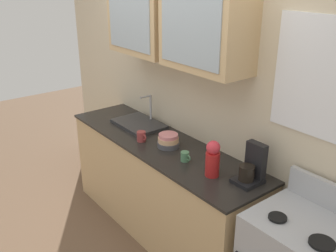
% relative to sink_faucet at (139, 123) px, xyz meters
% --- Properties ---
extents(ground_plane, '(10.00, 10.00, 0.00)m').
position_rel_sink_faucet_xyz_m(ground_plane, '(0.44, -0.08, -0.94)').
color(ground_plane, brown).
extents(back_wall_unit, '(4.30, 0.43, 2.59)m').
position_rel_sink_faucet_xyz_m(back_wall_unit, '(0.45, 0.22, 0.53)').
color(back_wall_unit, beige).
rests_on(back_wall_unit, ground_plane).
extents(counter, '(2.20, 0.60, 0.92)m').
position_rel_sink_faucet_xyz_m(counter, '(0.44, -0.08, -0.48)').
color(counter, tan).
rests_on(counter, ground_plane).
extents(sink_faucet, '(0.51, 0.35, 0.29)m').
position_rel_sink_faucet_xyz_m(sink_faucet, '(0.00, 0.00, 0.00)').
color(sink_faucet, '#2D2D30').
rests_on(sink_faucet, counter).
extents(bowl_stack, '(0.19, 0.19, 0.12)m').
position_rel_sink_faucet_xyz_m(bowl_stack, '(0.56, -0.08, 0.03)').
color(bowl_stack, '#4C4C54').
rests_on(bowl_stack, counter).
extents(vase, '(0.11, 0.11, 0.28)m').
position_rel_sink_faucet_xyz_m(vase, '(1.15, -0.13, 0.12)').
color(vase, '#B21E1E').
rests_on(vase, counter).
extents(cup_near_sink, '(0.11, 0.08, 0.09)m').
position_rel_sink_faucet_xyz_m(cup_near_sink, '(0.32, -0.19, 0.02)').
color(cup_near_sink, '#993838').
rests_on(cup_near_sink, counter).
extents(cup_near_bowls, '(0.10, 0.07, 0.08)m').
position_rel_sink_faucet_xyz_m(cup_near_bowls, '(0.85, -0.14, 0.02)').
color(cup_near_bowls, '#4C7F59').
rests_on(cup_near_bowls, counter).
extents(coffee_maker, '(0.17, 0.20, 0.29)m').
position_rel_sink_faucet_xyz_m(coffee_maker, '(1.38, 0.03, 0.09)').
color(coffee_maker, black).
rests_on(coffee_maker, counter).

